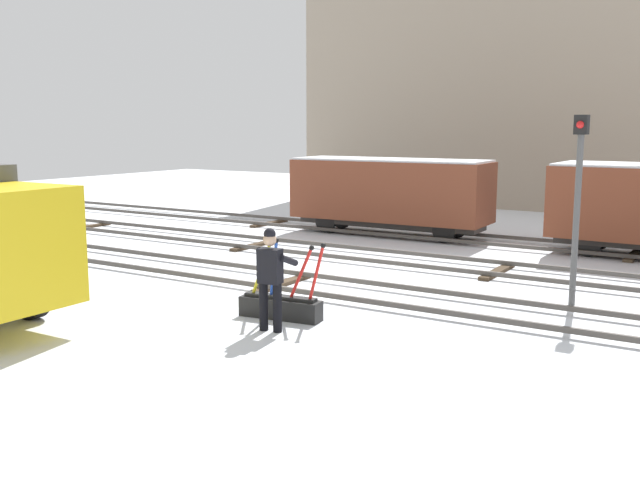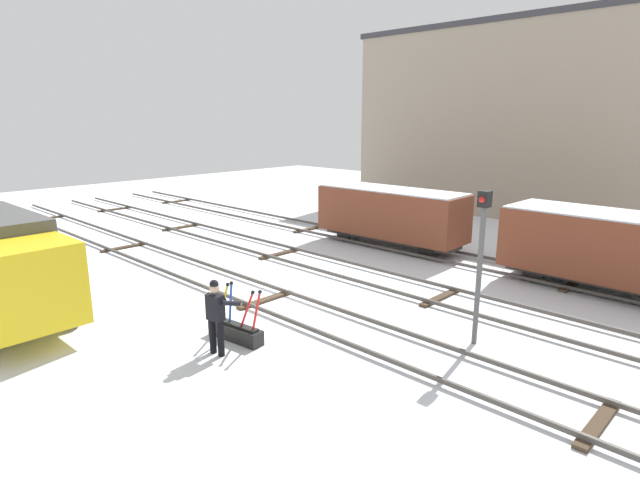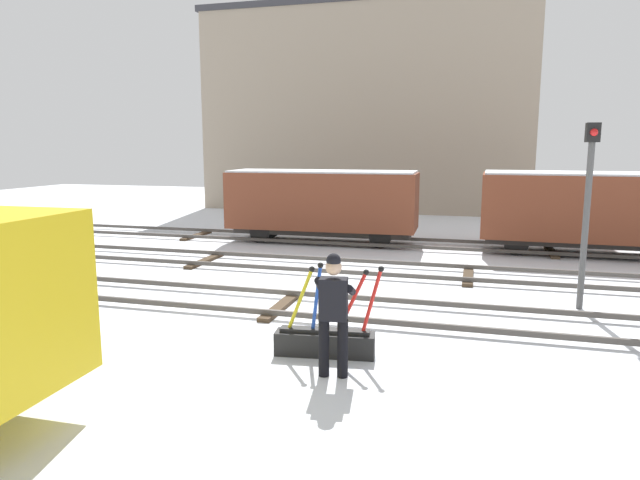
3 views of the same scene
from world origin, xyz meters
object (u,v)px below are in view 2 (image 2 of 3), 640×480
Objects in this scene: switch_lever_frame at (236,330)px; rail_worker at (216,312)px; freight_car_back_track at (609,247)px; freight_car_far_end at (391,214)px; signal_post at (481,252)px.

rail_worker reaches higher than switch_lever_frame.
freight_car_back_track is at bearing 57.78° from rail_worker.
freight_car_far_end is at bearing -178.74° from freight_car_back_track.
rail_worker is at bearing -74.19° from switch_lever_frame.
rail_worker is at bearing -113.79° from freight_car_back_track.
signal_post is at bearing 41.96° from rail_worker.
freight_car_far_end is 1.04× the size of freight_car_back_track.
rail_worker is 11.00m from freight_car_far_end.
freight_car_back_track is at bearing -1.60° from freight_car_far_end.
signal_post is at bearing -98.70° from freight_car_back_track.
signal_post is 0.61× the size of freight_car_back_track.
switch_lever_frame is 0.28× the size of freight_car_back_track.
switch_lever_frame is 0.27× the size of freight_car_far_end.
freight_car_back_track is (1.07, 6.09, -0.83)m from signal_post.
signal_post is at bearing -42.98° from freight_car_far_end.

